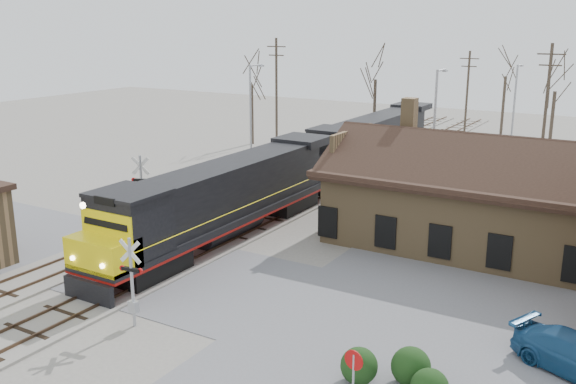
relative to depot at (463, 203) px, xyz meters
The scene contains 23 objects.
ground 17.14m from the depot, 134.97° to the right, with size 140.00×140.00×0.00m, color gray.
road 17.13m from the depot, 134.97° to the right, with size 60.00×9.00×0.03m, color slate.
parking_lot 10.29m from the depot, 53.10° to the right, with size 22.00×26.00×0.03m, color slate.
track_main 12.58m from the depot, 165.97° to the left, with size 3.40×90.00×0.24m.
track_siding 16.92m from the depot, 169.70° to the left, with size 3.40×90.00×0.24m.
depot is the anchor object (origin of this frame).
locomotive_lead 13.79m from the depot, 150.38° to the right, with size 3.14×21.01×4.67m.
locomotive_trailing 18.79m from the depot, 129.65° to the left, with size 3.14×21.01×4.42m.
crossbuck_near 19.30m from the depot, 116.79° to the right, with size 1.10×0.29×3.86m.
crossbuck_far 19.21m from the depot, 159.49° to the right, with size 1.20×0.54×4.42m.
do_not_enter_sign 18.39m from the depot, 84.43° to the right, with size 0.69×0.15×2.31m.
hedge_a 16.57m from the depot, 85.99° to the right, with size 1.31×1.31×1.31m, color black.
hedge_b 15.95m from the depot, 80.03° to the right, with size 1.39×1.39×1.39m, color black.
streetlight_a 21.77m from the depot, 157.28° to the left, with size 0.25×2.04×8.96m.
streetlight_b 9.65m from the depot, 119.08° to the left, with size 0.25×2.04×9.15m.
streetlight_c 25.01m from the depot, 96.11° to the left, with size 0.25×2.04×8.62m.
utility_pole_a 29.08m from the depot, 143.12° to the left, with size 2.00×0.24×10.82m.
utility_pole_b 34.55m from the depot, 105.59° to the left, with size 2.00×0.24×9.36m.
utility_pole_c 16.38m from the depot, 85.11° to the left, with size 2.00×0.24×10.78m.
tree_a 34.09m from the depot, 144.49° to the left, with size 4.07×4.07×9.98m.
tree_b 29.63m from the depot, 123.26° to the left, with size 4.52×4.52×11.06m.
tree_c 39.83m from the depot, 99.76° to the left, with size 4.29×4.29×10.52m.
tree_d 28.90m from the depot, 89.88° to the left, with size 4.06×4.06×9.94m.
Camera 1 is at (21.25, -22.90, 12.25)m, focal length 40.00 mm.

